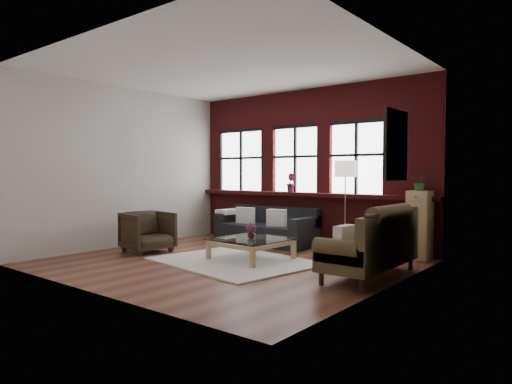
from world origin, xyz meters
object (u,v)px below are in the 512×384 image
Objects in this scene: vase at (251,234)px; dark_sofa at (266,225)px; vintage_settee at (369,242)px; armchair at (148,232)px; floor_lamp at (345,203)px; drawer_chest at (420,226)px; coffee_table at (251,250)px.

dark_sofa is at bearing 119.62° from vase.
dark_sofa is 1.12× the size of vintage_settee.
floor_lamp reaches higher than armchair.
drawer_chest is (0.12, 1.72, 0.08)m from vintage_settee.
armchair is 2.13m from coffee_table.
dark_sofa is 3.33m from vintage_settee.
dark_sofa is at bearing 119.62° from coffee_table.
vintage_settee reaches higher than vase.
floor_lamp reaches higher than vintage_settee.
dark_sofa is 1.15× the size of floor_lamp.
armchair is 3.74m from floor_lamp.
floor_lamp reaches higher than vase.
floor_lamp is (0.87, 1.71, 0.49)m from vase.
floor_lamp is at bearing -176.51° from drawer_chest.
floor_lamp is (2.91, 2.28, 0.55)m from armchair.
coffee_table is at bearing 0.00° from vase.
coffee_table is 2.89m from drawer_chest.
armchair is 4.88m from drawer_chest.
armchair reaches higher than vase.
vase is (-0.00, 0.00, 0.26)m from coffee_table.
dark_sofa is 1.88× the size of coffee_table.
armchair is at bearing -164.41° from coffee_table.
dark_sofa is at bearing -175.55° from drawer_chest.
floor_lamp is (-1.24, 1.63, 0.42)m from vintage_settee.
coffee_table is 0.61× the size of floor_lamp.
drawer_chest is 0.63× the size of floor_lamp.
coffee_table is 0.26m from vase.
dark_sofa is at bearing 153.70° from vintage_settee.
dark_sofa is 3.12m from drawer_chest.
drawer_chest is (2.22, 1.80, 0.41)m from coffee_table.
armchair is (-1.16, -2.12, -0.01)m from dark_sofa.
floor_lamp is at bearing 5.19° from dark_sofa.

